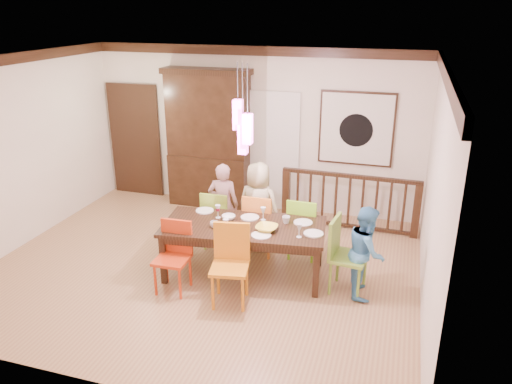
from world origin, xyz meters
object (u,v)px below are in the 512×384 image
(chair_end_right, at_px, (349,251))
(balustrade, at_px, (349,201))
(dining_table, at_px, (244,230))
(person_far_mid, at_px, (258,206))
(chair_far_left, at_px, (218,215))
(person_end_right, at_px, (366,251))
(person_far_left, at_px, (223,205))
(china_hutch, at_px, (209,139))

(chair_end_right, relative_size, balustrade, 0.44)
(dining_table, bearing_deg, chair_end_right, -8.34)
(balustrade, bearing_deg, chair_end_right, -81.34)
(balustrade, distance_m, person_far_mid, 1.68)
(balustrade, xyz_separation_m, person_far_mid, (-1.24, -1.11, 0.19))
(chair_end_right, height_order, balustrade, chair_end_right)
(chair_far_left, distance_m, person_end_right, 2.41)
(chair_far_left, bearing_deg, balustrade, -147.47)
(chair_far_left, xyz_separation_m, person_far_left, (0.05, 0.11, 0.13))
(person_far_mid, bearing_deg, person_far_left, 11.00)
(chair_far_left, relative_size, balustrade, 0.41)
(person_far_left, height_order, person_end_right, person_far_left)
(chair_end_right, relative_size, person_far_mid, 0.74)
(chair_end_right, distance_m, person_far_left, 2.21)
(balustrade, bearing_deg, dining_table, -119.81)
(chair_far_left, distance_m, balustrade, 2.23)
(person_far_left, bearing_deg, dining_table, 121.32)
(chair_end_right, distance_m, person_end_right, 0.21)
(china_hutch, bearing_deg, person_end_right, -36.96)
(balustrade, bearing_deg, person_far_mid, -136.74)
(dining_table, height_order, balustrade, balustrade)
(dining_table, bearing_deg, person_far_left, 119.17)
(person_far_left, bearing_deg, chair_far_left, 62.32)
(dining_table, xyz_separation_m, chair_end_right, (1.44, -0.02, -0.09))
(person_far_left, bearing_deg, person_end_right, 154.61)
(chair_far_left, height_order, balustrade, balustrade)
(dining_table, distance_m, person_far_mid, 0.85)
(chair_end_right, height_order, person_far_left, person_far_left)
(person_end_right, bearing_deg, balustrade, 4.90)
(balustrade, xyz_separation_m, person_far_left, (-1.79, -1.15, 0.16))
(chair_end_right, bearing_deg, person_end_right, -80.53)
(china_hutch, distance_m, person_far_mid, 2.09)
(person_far_left, height_order, person_far_mid, person_far_mid)
(person_far_mid, bearing_deg, person_end_right, 159.96)
(balustrade, bearing_deg, person_far_left, -145.86)
(chair_end_right, xyz_separation_m, person_far_mid, (-1.49, 0.87, 0.11))
(balustrade, distance_m, person_end_right, 2.03)
(person_far_mid, relative_size, person_end_right, 1.13)
(china_hutch, bearing_deg, person_far_mid, -46.43)
(china_hutch, xyz_separation_m, person_end_right, (3.08, -2.32, -0.65))
(person_end_right, bearing_deg, person_far_left, 61.69)
(dining_table, distance_m, chair_far_left, 0.96)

